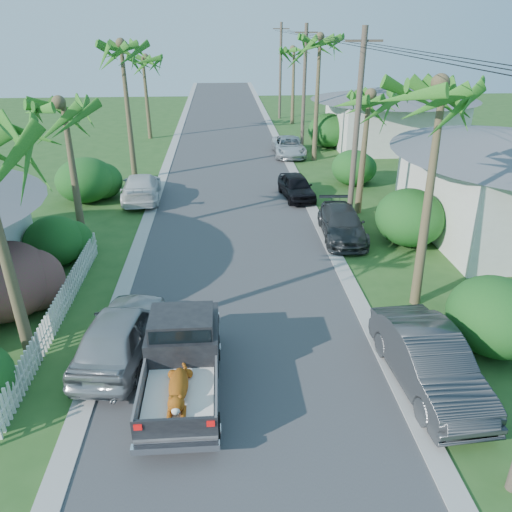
{
  "coord_description": "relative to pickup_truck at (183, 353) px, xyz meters",
  "views": [
    {
      "loc": [
        -0.45,
        -9.2,
        9.2
      ],
      "look_at": [
        0.68,
        7.17,
        1.4
      ],
      "focal_mm": 35.0,
      "sensor_mm": 36.0,
      "label": 1
    }
  ],
  "objects": [
    {
      "name": "parked_car_rm",
      "position": [
        6.68,
        9.89,
        -0.34
      ],
      "size": [
        2.12,
        4.7,
        1.34
      ],
      "primitive_type": "imported",
      "rotation": [
        0.0,
        0.0,
        -0.06
      ],
      "color": "#2A2D2F",
      "rests_on": "ground"
    },
    {
      "name": "shrub_l_d",
      "position": [
        -6.32,
        15.99,
        0.19
      ],
      "size": [
        3.2,
        3.52,
        2.4
      ],
      "primitive_type": "ellipsoid",
      "color": "#154B1E",
      "rests_on": "ground"
    },
    {
      "name": "parked_car_rf",
      "position": [
        5.38,
        15.66,
        -0.35
      ],
      "size": [
        1.99,
        4.01,
        1.31
      ],
      "primitive_type": "imported",
      "rotation": [
        0.0,
        0.0,
        0.12
      ],
      "color": "black",
      "rests_on": "ground"
    },
    {
      "name": "shrub_r_b",
      "position": [
        9.48,
        8.99,
        0.24
      ],
      "size": [
        3.0,
        3.3,
        2.5
      ],
      "primitive_type": "ellipsoid",
      "color": "#154B1E",
      "rests_on": "ground"
    },
    {
      "name": "curb_left",
      "position": [
        -2.62,
        22.99,
        -0.98
      ],
      "size": [
        0.6,
        100.0,
        0.06
      ],
      "primitive_type": "cube",
      "color": "#A5A39E",
      "rests_on": "ground"
    },
    {
      "name": "palm_r_a",
      "position": [
        7.98,
        3.99,
        6.41
      ],
      "size": [
        4.4,
        4.4,
        8.7
      ],
      "color": "brown",
      "rests_on": "ground"
    },
    {
      "name": "palm_r_c",
      "position": [
        7.88,
        23.99,
        7.1
      ],
      "size": [
        4.4,
        4.4,
        9.4
      ],
      "color": "brown",
      "rests_on": "ground"
    },
    {
      "name": "picket_fence",
      "position": [
        -4.32,
        3.49,
        -0.51
      ],
      "size": [
        0.1,
        11.0,
        1.0
      ],
      "primitive_type": "cube",
      "color": "white",
      "rests_on": "ground"
    },
    {
      "name": "palm_l_c",
      "position": [
        -4.32,
        19.99,
        6.9
      ],
      "size": [
        4.4,
        4.4,
        9.2
      ],
      "color": "brown",
      "rests_on": "ground"
    },
    {
      "name": "shrub_r_c",
      "position": [
        9.18,
        17.99,
        0.04
      ],
      "size": [
        2.6,
        2.86,
        2.1
      ],
      "primitive_type": "ellipsoid",
      "color": "#154B1E",
      "rests_on": "ground"
    },
    {
      "name": "road",
      "position": [
        1.68,
        22.99,
        -1.0
      ],
      "size": [
        8.0,
        100.0,
        0.02
      ],
      "primitive_type": "cube",
      "color": "#38383A",
      "rests_on": "ground"
    },
    {
      "name": "palm_l_d",
      "position": [
        -4.82,
        31.99,
        5.43
      ],
      "size": [
        4.4,
        4.4,
        7.7
      ],
      "color": "brown",
      "rests_on": "ground"
    },
    {
      "name": "house_right_far",
      "position": [
        14.68,
        27.99,
        1.11
      ],
      "size": [
        9.0,
        8.0,
        4.6
      ],
      "color": "silver",
      "rests_on": "ground"
    },
    {
      "name": "utility_pole_d",
      "position": [
        7.28,
        40.99,
        3.59
      ],
      "size": [
        1.6,
        0.26,
        9.0
      ],
      "color": "brown",
      "rests_on": "ground"
    },
    {
      "name": "curb_right",
      "position": [
        5.98,
        22.99,
        -0.98
      ],
      "size": [
        0.6,
        100.0,
        0.06
      ],
      "primitive_type": "cube",
      "color": "#A5A39E",
      "rests_on": "ground"
    },
    {
      "name": "shrub_l_c",
      "position": [
        -5.72,
        7.99,
        -0.01
      ],
      "size": [
        2.4,
        2.64,
        2.0
      ],
      "primitive_type": "ellipsoid",
      "color": "#154B1E",
      "rests_on": "ground"
    },
    {
      "name": "shrub_r_d",
      "position": [
        9.68,
        27.99,
        0.29
      ],
      "size": [
        3.2,
        3.52,
        2.6
      ],
      "primitive_type": "ellipsoid",
      "color": "#154B1E",
      "rests_on": "ground"
    },
    {
      "name": "parked_car_lf",
      "position": [
        -3.32,
        15.97,
        -0.29
      ],
      "size": [
        2.4,
        5.11,
        1.44
      ],
      "primitive_type": "imported",
      "rotation": [
        0.0,
        0.0,
        3.22
      ],
      "color": "silver",
      "rests_on": "ground"
    },
    {
      "name": "parked_car_rd",
      "position": [
        6.2,
        25.44,
        -0.34
      ],
      "size": [
        2.24,
        4.81,
        1.33
      ],
      "primitive_type": "imported",
      "rotation": [
        0.0,
        0.0,
        0.0
      ],
      "color": "silver",
      "rests_on": "ground"
    },
    {
      "name": "utility_pole_c",
      "position": [
        7.28,
        25.99,
        3.59
      ],
      "size": [
        1.6,
        0.26,
        9.0
      ],
      "color": "brown",
      "rests_on": "ground"
    },
    {
      "name": "palm_r_b",
      "position": [
        8.28,
        12.99,
        4.94
      ],
      "size": [
        4.4,
        4.4,
        7.2
      ],
      "color": "brown",
      "rests_on": "ground"
    },
    {
      "name": "palm_r_d",
      "position": [
        8.18,
        37.99,
        5.73
      ],
      "size": [
        4.4,
        4.4,
        8.0
      ],
      "color": "brown",
      "rests_on": "ground"
    },
    {
      "name": "ground",
      "position": [
        1.68,
        -2.01,
        -1.01
      ],
      "size": [
        120.0,
        120.0,
        0.0
      ],
      "primitive_type": "plane",
      "color": "#28501E",
      "rests_on": "ground"
    },
    {
      "name": "palm_l_b",
      "position": [
        -5.12,
        9.99,
        5.14
      ],
      "size": [
        4.4,
        4.4,
        7.4
      ],
      "color": "brown",
      "rests_on": "ground"
    },
    {
      "name": "parked_car_ln",
      "position": [
        -1.92,
        1.39,
        -0.2
      ],
      "size": [
        2.55,
        4.98,
        1.62
      ],
      "primitive_type": "imported",
      "rotation": [
        0.0,
        0.0,
        3.0
      ],
      "color": "#A0A3A7",
      "rests_on": "ground"
    },
    {
      "name": "shrub_r_a",
      "position": [
        9.28,
        0.99,
        0.14
      ],
      "size": [
        2.8,
        3.08,
        2.3
      ],
      "primitive_type": "ellipsoid",
      "color": "#154B1E",
      "rests_on": "ground"
    },
    {
      "name": "shrub_l_b",
      "position": [
        -6.12,
        3.99,
        0.29
      ],
      "size": [
        3.0,
        3.3,
        2.6
      ],
      "primitive_type": "ellipsoid",
      "color": "#9D1645",
      "rests_on": "ground"
    },
    {
      "name": "pickup_truck",
      "position": [
        0.0,
        0.0,
        0.0
      ],
      "size": [
        1.98,
        5.12,
        2.06
      ],
      "color": "black",
      "rests_on": "ground"
    },
    {
      "name": "utility_pole_b",
      "position": [
        7.28,
        10.99,
        3.59
      ],
      "size": [
        1.6,
        0.26,
        9.0
      ],
      "color": "brown",
      "rests_on": "ground"
    },
    {
      "name": "parked_car_rn",
      "position": [
        6.68,
        -0.59,
        -0.21
      ],
      "size": [
        2.02,
        4.96,
        1.6
      ],
      "primitive_type": "imported",
      "rotation": [
        0.0,
        0.0,
        0.07
      ],
      "color": "#2F3235",
      "rests_on": "ground"
    }
  ]
}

